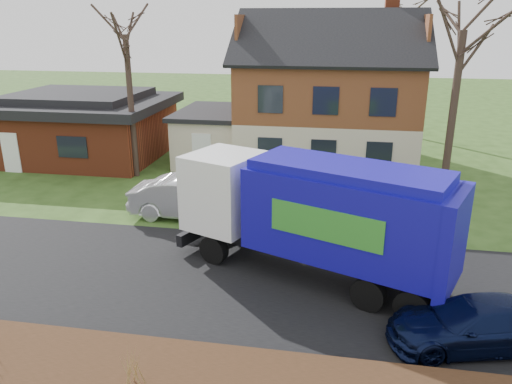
# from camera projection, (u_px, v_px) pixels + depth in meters

# --- Properties ---
(ground) EXTENTS (120.00, 120.00, 0.00)m
(ground) POSITION_uv_depth(u_px,v_px,m) (240.00, 281.00, 15.24)
(ground) COLOR #2B4617
(ground) RESTS_ON ground
(road) EXTENTS (80.00, 7.00, 0.02)m
(road) POSITION_uv_depth(u_px,v_px,m) (240.00, 281.00, 15.23)
(road) COLOR black
(road) RESTS_ON ground
(main_house) EXTENTS (12.95, 8.95, 9.26)m
(main_house) POSITION_uv_depth(u_px,v_px,m) (319.00, 90.00, 26.63)
(main_house) COLOR beige
(main_house) RESTS_ON ground
(ranch_house) EXTENTS (9.80, 8.20, 3.70)m
(ranch_house) POSITION_uv_depth(u_px,v_px,m) (81.00, 125.00, 28.70)
(ranch_house) COLOR brown
(ranch_house) RESTS_ON ground
(garbage_truck) EXTENTS (8.91, 5.44, 3.72)m
(garbage_truck) POSITION_uv_depth(u_px,v_px,m) (317.00, 212.00, 14.85)
(garbage_truck) COLOR black
(garbage_truck) RESTS_ON ground
(silver_sedan) EXTENTS (5.00, 1.82, 1.64)m
(silver_sedan) POSITION_uv_depth(u_px,v_px,m) (193.00, 198.00, 19.88)
(silver_sedan) COLOR #B7B9C0
(silver_sedan) RESTS_ON ground
(navy_wagon) EXTENTS (4.47, 2.60, 1.22)m
(navy_wagon) POSITION_uv_depth(u_px,v_px,m) (475.00, 324.00, 12.03)
(navy_wagon) COLOR black
(navy_wagon) RESTS_ON ground
(tree_front_west) EXTENTS (3.23, 3.23, 9.61)m
(tree_front_west) POSITION_uv_depth(u_px,v_px,m) (123.00, 11.00, 22.95)
(tree_front_west) COLOR #3A2B23
(tree_front_west) RESTS_ON ground
(grass_clump_mid) EXTENTS (0.34, 0.28, 0.95)m
(grass_clump_mid) POSITION_uv_depth(u_px,v_px,m) (133.00, 368.00, 10.25)
(grass_clump_mid) COLOR olive
(grass_clump_mid) RESTS_ON mulch_verge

